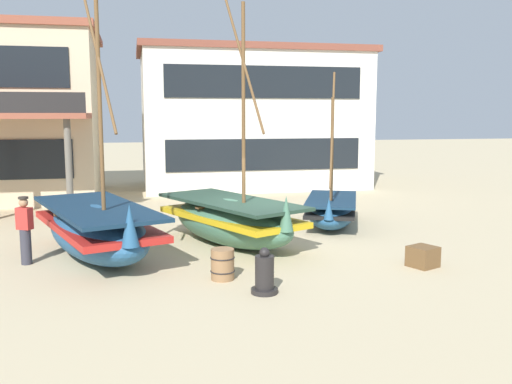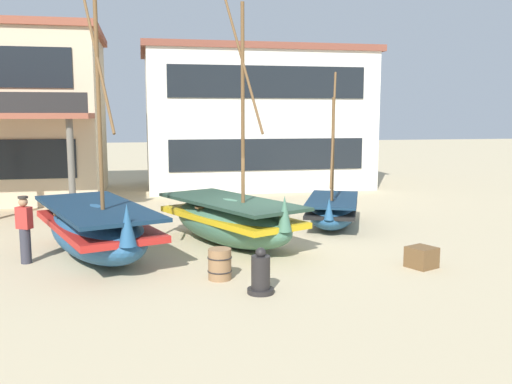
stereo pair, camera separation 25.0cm
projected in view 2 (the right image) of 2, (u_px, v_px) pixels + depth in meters
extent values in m
plane|color=tan|center=(263.00, 246.00, 15.73)|extent=(120.00, 120.00, 0.00)
ellipsoid|color=#23517A|center=(332.00, 212.00, 18.47)|extent=(2.90, 4.18, 0.94)
cube|color=black|center=(332.00, 209.00, 18.46)|extent=(2.86, 4.04, 0.11)
cube|color=#132C43|center=(333.00, 199.00, 18.41)|extent=(2.92, 4.12, 0.07)
cone|color=#23517A|center=(329.00, 209.00, 16.60)|extent=(0.40, 0.40, 0.65)
cylinder|color=brown|center=(333.00, 154.00, 17.73)|extent=(0.10, 0.10, 3.54)
cylinder|color=brown|center=(333.00, 129.00, 17.62)|extent=(0.65, 1.45, 3.63)
cube|color=brown|center=(333.00, 201.00, 18.71)|extent=(1.40, 0.70, 0.06)
ellipsoid|color=#23517A|center=(97.00, 231.00, 14.48)|extent=(3.68, 5.74, 1.35)
cube|color=red|center=(96.00, 225.00, 14.46)|extent=(3.63, 5.54, 0.16)
cube|color=#132C43|center=(96.00, 208.00, 14.40)|extent=(3.70, 5.66, 0.09)
cone|color=#23517A|center=(127.00, 225.00, 12.20)|extent=(0.52, 0.52, 0.94)
cylinder|color=brown|center=(99.00, 111.00, 13.48)|extent=(0.10, 0.10, 5.63)
cylinder|color=brown|center=(97.00, 56.00, 13.31)|extent=(0.86, 2.31, 3.63)
cube|color=brown|center=(92.00, 211.00, 14.76)|extent=(1.87, 0.79, 0.06)
ellipsoid|color=#427056|center=(230.00, 222.00, 15.89)|extent=(3.85, 5.28, 1.29)
cube|color=gold|center=(230.00, 216.00, 15.86)|extent=(3.78, 5.11, 0.15)
cube|color=#243D2F|center=(230.00, 201.00, 15.80)|extent=(3.85, 5.21, 0.09)
cone|color=#427056|center=(285.00, 214.00, 13.93)|extent=(0.50, 0.50, 0.90)
cylinder|color=brown|center=(243.00, 112.00, 14.97)|extent=(0.10, 0.10, 5.68)
cylinder|color=brown|center=(243.00, 61.00, 14.79)|extent=(0.85, 1.66, 3.80)
cube|color=brown|center=(223.00, 205.00, 16.12)|extent=(1.68, 0.92, 0.06)
cylinder|color=#33333D|center=(26.00, 246.00, 13.87)|extent=(0.26, 0.26, 0.88)
cube|color=#B22D28|center=(24.00, 218.00, 13.77)|extent=(0.42, 0.37, 0.54)
sphere|color=#A87A56|center=(23.00, 202.00, 13.72)|extent=(0.22, 0.22, 0.22)
cylinder|color=#2D2823|center=(23.00, 197.00, 13.70)|extent=(0.24, 0.24, 0.05)
cylinder|color=black|center=(261.00, 291.00, 11.60)|extent=(0.56, 0.56, 0.10)
cylinder|color=black|center=(261.00, 272.00, 11.54)|extent=(0.39, 0.39, 0.69)
sphere|color=black|center=(261.00, 253.00, 11.49)|extent=(0.22, 0.22, 0.22)
cylinder|color=olive|center=(220.00, 264.00, 12.53)|extent=(0.52, 0.52, 0.70)
torus|color=black|center=(220.00, 257.00, 12.51)|extent=(0.56, 0.56, 0.03)
torus|color=black|center=(220.00, 271.00, 12.55)|extent=(0.56, 0.56, 0.03)
cube|color=brown|center=(422.00, 257.00, 13.52)|extent=(0.79, 0.79, 0.50)
cube|color=silver|center=(255.00, 121.00, 28.73)|extent=(10.91, 6.15, 6.61)
cube|color=brown|center=(255.00, 52.00, 28.25)|extent=(11.35, 6.39, 0.30)
cube|color=black|center=(268.00, 155.00, 25.93)|extent=(9.17, 0.06, 1.45)
cube|color=black|center=(269.00, 82.00, 25.47)|extent=(9.17, 0.06, 1.45)
cylinder|color=#666056|center=(71.00, 169.00, 19.84)|extent=(0.24, 0.24, 3.51)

